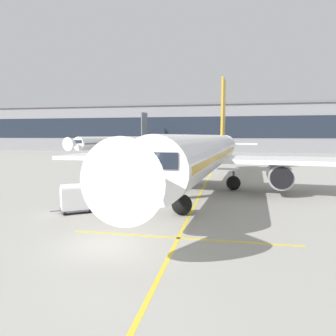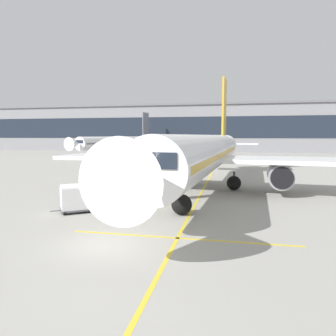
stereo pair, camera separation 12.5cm
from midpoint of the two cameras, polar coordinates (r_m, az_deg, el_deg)
ground_plane at (r=15.81m, az=-11.93°, el=-13.68°), size 600.00×600.00×0.00m
parked_airplane at (r=29.90m, az=7.15°, el=2.55°), size 30.55×39.59×13.39m
belt_loader at (r=24.34m, az=-3.91°, el=-4.47°), size 5.21×3.76×3.03m
baggage_cart_lead at (r=22.92m, az=-10.01°, el=-4.87°), size 2.69×2.46×1.91m
baggage_cart_second at (r=22.38m, az=-16.64°, el=-5.29°), size 2.69×2.46×1.91m
ground_crew_by_loader at (r=22.85m, az=-9.34°, el=-4.89°), size 0.41×0.49×1.74m
ground_crew_by_carts at (r=25.67m, az=-10.80°, el=-3.72°), size 0.43×0.45×1.74m
ground_crew_marshaller at (r=22.07m, az=-11.77°, el=-5.33°), size 0.46×0.43×1.74m
ground_crew_wingwalker at (r=25.34m, az=-8.54°, el=-3.80°), size 0.43×0.45×1.74m
safety_cone_engine_keepout at (r=28.24m, az=-1.82°, el=-4.13°), size 0.57×0.57×0.65m
apron_guidance_line_lead_in at (r=29.63m, az=6.45°, el=-4.30°), size 0.20×110.00×0.01m
apron_guidance_line_stop_bar at (r=16.32m, az=2.73°, el=-12.90°), size 12.00×0.20×0.01m
terminal_building at (r=110.16m, az=3.83°, el=7.34°), size 145.94×20.12×15.81m
distant_airplane at (r=84.51m, az=-9.26°, el=4.62°), size 28.06×35.50×12.40m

